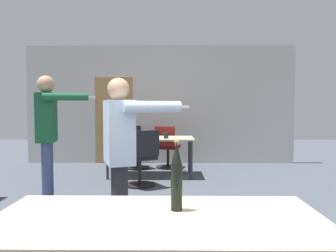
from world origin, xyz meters
The scene contains 10 objects.
back_wall centered at (-0.03, 6.32, 1.38)m, with size 6.36×0.12×2.78m.
conference_table_near centered at (0.20, 0.22, 0.68)m, with size 1.78×0.82×0.74m.
conference_table_far centered at (-0.14, 4.82, 0.68)m, with size 1.67×0.84×0.74m.
person_right_polo centered at (-1.44, 2.98, 1.08)m, with size 0.86×0.60×1.76m.
person_center_tall centered at (-0.23, 1.68, 0.97)m, with size 0.87×0.62×1.61m.
office_chair_far_right centered at (0.17, 5.58, 0.44)m, with size 0.57×0.62×0.93m.
office_chair_far_left centered at (-0.23, 3.92, 0.46)m, with size 0.66×0.68×0.96m.
office_chair_mid_tucked centered at (-0.53, 5.63, 0.43)m, with size 0.66×0.68×0.92m.
beer_bottle centered at (0.30, 0.33, 0.93)m, with size 0.07×0.07×0.40m.
drink_cup centered at (0.17, 4.66, 0.80)m, with size 0.09×0.09×0.11m.
Camera 1 is at (0.28, -1.50, 1.33)m, focal length 35.00 mm.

